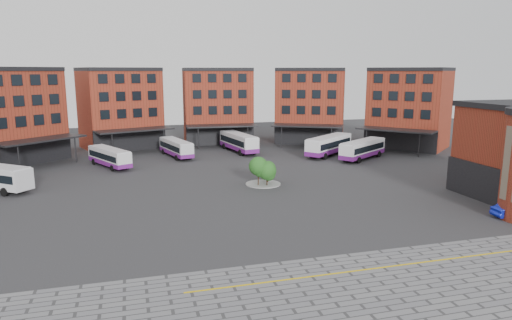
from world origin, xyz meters
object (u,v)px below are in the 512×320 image
object	(u,v)px
bus_b	(109,157)
bus_c	(176,148)
tree_island	(264,170)
bus_d	(239,142)
bus_f	(363,149)
bus_e	(329,145)

from	to	relation	value
bus_b	bus_c	size ratio (longest dim) A/B	0.96
tree_island	bus_d	distance (m)	24.37
tree_island	bus_f	distance (m)	23.59
bus_b	bus_f	world-z (taller)	bus_f
tree_island	bus_d	world-z (taller)	tree_island
bus_d	bus_e	size ratio (longest dim) A/B	1.08
tree_island	bus_d	bearing A→B (deg)	84.10
bus_b	bus_d	bearing A→B (deg)	-7.48
tree_island	bus_c	size ratio (longest dim) A/B	0.43
tree_island	bus_f	size ratio (longest dim) A/B	0.42
bus_e	bus_b	bearing A→B (deg)	-127.74
bus_d	bus_e	distance (m)	15.73
bus_f	tree_island	bearing A→B (deg)	-92.55
tree_island	bus_b	size ratio (longest dim) A/B	0.44
bus_b	bus_f	bearing A→B (deg)	-33.34
bus_c	bus_b	bearing A→B (deg)	-166.27
bus_b	bus_e	distance (m)	35.27
bus_d	bus_e	bearing A→B (deg)	-38.25
tree_island	bus_f	world-z (taller)	tree_island
bus_b	bus_d	size ratio (longest dim) A/B	0.85
tree_island	bus_b	xyz separation A→B (m)	(-18.90, 16.79, -0.40)
bus_b	bus_f	distance (m)	39.34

